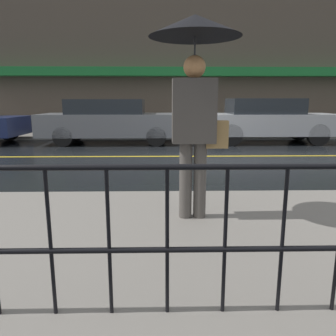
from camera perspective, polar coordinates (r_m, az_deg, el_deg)
The scene contains 8 objects.
ground_plane at distance 8.68m, azimuth 7.23°, elevation 2.05°, with size 80.00×80.00×0.00m, color black.
sidewalk_near at distance 3.66m, azimuth 19.60°, elevation -11.18°, with size 28.00×3.07×0.12m.
sidewalk_far at distance 13.41m, azimuth 4.26°, elevation 5.76°, with size 28.00×2.05×0.12m.
lane_marking at distance 8.68m, azimuth 7.23°, elevation 2.07°, with size 25.20×0.12×0.01m.
building_storefront at distance 14.62m, azimuth 4.02°, elevation 19.42°, with size 28.00×0.85×6.91m.
pedestrian at distance 3.62m, azimuth 4.74°, elevation 16.83°, with size 0.97×0.97×2.18m.
car_grey at distance 11.33m, azimuth -9.80°, elevation 8.08°, with size 4.75×1.82×1.48m.
car_silver at distance 11.77m, azimuth 16.84°, elevation 7.98°, with size 4.51×1.75×1.50m.
Camera 1 is at (-1.27, -8.46, 1.44)m, focal length 35.00 mm.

